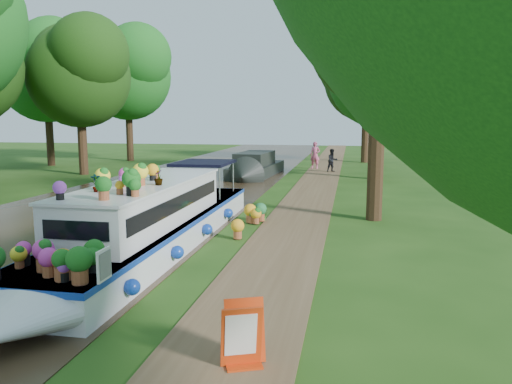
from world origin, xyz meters
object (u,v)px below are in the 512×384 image
at_px(plant_boat, 148,221).
at_px(sandwich_board, 243,337).
at_px(second_boat, 255,167).
at_px(pedestrian_dark, 332,160).
at_px(pedestrian_pink, 315,155).

height_order(plant_boat, sandwich_board, plant_boat).
bearing_deg(second_boat, pedestrian_dark, 38.37).
height_order(plant_boat, pedestrian_dark, plant_boat).
xyz_separation_m(second_boat, pedestrian_pink, (3.25, 5.16, 0.37)).
xyz_separation_m(sandwich_board, pedestrian_pink, (-1.02, 28.23, 0.51)).
distance_m(second_boat, pedestrian_dark, 5.52).
relative_size(plant_boat, second_boat, 1.77).
distance_m(second_boat, pedestrian_pink, 6.11).
bearing_deg(pedestrian_pink, plant_boat, -89.45).
bearing_deg(sandwich_board, second_boat, 78.62).
bearing_deg(second_boat, sandwich_board, -76.06).
bearing_deg(sandwich_board, pedestrian_pink, 70.20).
height_order(plant_boat, pedestrian_pink, plant_boat).
height_order(sandwich_board, pedestrian_pink, pedestrian_pink).
height_order(second_boat, pedestrian_pink, pedestrian_pink).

